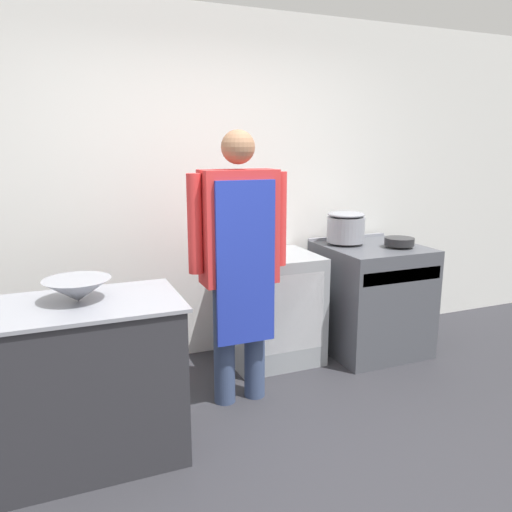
# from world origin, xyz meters

# --- Properties ---
(ground_plane) EXTENTS (14.00, 14.00, 0.00)m
(ground_plane) POSITION_xyz_m (0.00, 0.00, 0.00)
(ground_plane) COLOR #2D2D33
(wall_back) EXTENTS (8.00, 0.05, 2.70)m
(wall_back) POSITION_xyz_m (0.00, 1.88, 1.35)
(wall_back) COLOR white
(wall_back) RESTS_ON ground_plane
(prep_counter) EXTENTS (1.17, 0.64, 0.89)m
(prep_counter) POSITION_xyz_m (-1.08, 0.71, 0.44)
(prep_counter) COLOR #2D2D33
(prep_counter) RESTS_ON ground_plane
(stove) EXTENTS (0.77, 0.80, 0.91)m
(stove) POSITION_xyz_m (1.29, 1.41, 0.44)
(stove) COLOR #4C4F56
(stove) RESTS_ON ground_plane
(fridge_unit) EXTENTS (0.69, 0.61, 0.85)m
(fridge_unit) POSITION_xyz_m (0.44, 1.53, 0.43)
(fridge_unit) COLOR #93999E
(fridge_unit) RESTS_ON ground_plane
(person_cook) EXTENTS (0.66, 0.24, 1.78)m
(person_cook) POSITION_xyz_m (-0.02, 1.00, 1.02)
(person_cook) COLOR #38476B
(person_cook) RESTS_ON ground_plane
(mixing_bowl) EXTENTS (0.35, 0.35, 0.12)m
(mixing_bowl) POSITION_xyz_m (-1.01, 0.75, 0.94)
(mixing_bowl) COLOR gray
(mixing_bowl) RESTS_ON prep_counter
(stock_pot) EXTENTS (0.31, 0.31, 0.25)m
(stock_pot) POSITION_xyz_m (1.11, 1.55, 1.03)
(stock_pot) COLOR gray
(stock_pot) RESTS_ON stove
(saute_pan) EXTENTS (0.23, 0.23, 0.06)m
(saute_pan) POSITION_xyz_m (1.44, 1.27, 0.93)
(saute_pan) COLOR #262628
(saute_pan) RESTS_ON stove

